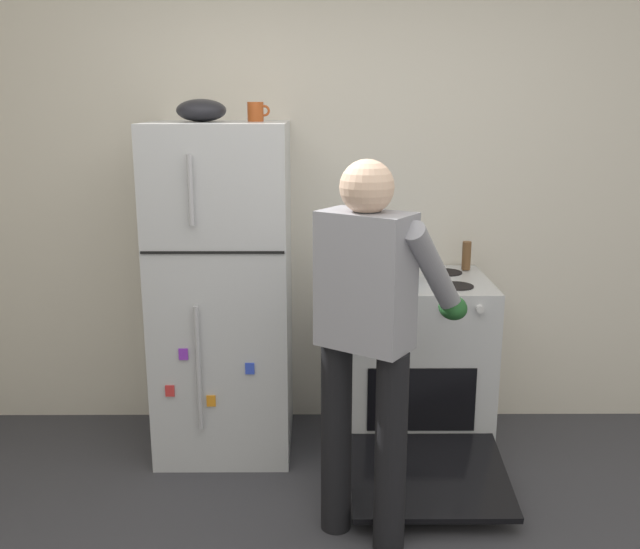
# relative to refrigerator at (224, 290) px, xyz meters

# --- Properties ---
(kitchen_wall_back) EXTENTS (6.00, 0.10, 2.70)m
(kitchen_wall_back) POSITION_rel_refrigerator_xyz_m (0.55, 0.38, 0.49)
(kitchen_wall_back) COLOR silver
(kitchen_wall_back) RESTS_ON ground
(refrigerator) EXTENTS (0.68, 0.72, 1.71)m
(refrigerator) POSITION_rel_refrigerator_xyz_m (0.00, 0.00, 0.00)
(refrigerator) COLOR silver
(refrigerator) RESTS_ON ground
(stove_range) EXTENTS (0.76, 1.22, 0.92)m
(stove_range) POSITION_rel_refrigerator_xyz_m (1.00, -0.02, -0.41)
(stove_range) COLOR silver
(stove_range) RESTS_ON ground
(person_cook) EXTENTS (0.67, 0.72, 1.60)m
(person_cook) POSITION_rel_refrigerator_xyz_m (0.69, -0.85, 0.10)
(person_cook) COLOR black
(person_cook) RESTS_ON ground
(red_pot) EXTENTS (0.38, 0.28, 0.13)m
(red_pot) POSITION_rel_refrigerator_xyz_m (0.84, -0.05, 0.13)
(red_pot) COLOR #19479E
(red_pot) RESTS_ON stove_range
(coffee_mug) EXTENTS (0.11, 0.08, 0.10)m
(coffee_mug) POSITION_rel_refrigerator_xyz_m (0.18, 0.05, 0.90)
(coffee_mug) COLOR #B24C1E
(coffee_mug) RESTS_ON refrigerator
(pepper_mill) EXTENTS (0.05, 0.05, 0.15)m
(pepper_mill) POSITION_rel_refrigerator_xyz_m (1.30, 0.20, 0.14)
(pepper_mill) COLOR brown
(pepper_mill) RESTS_ON stove_range
(mixing_bowl) EXTENTS (0.24, 0.24, 0.11)m
(mixing_bowl) POSITION_rel_refrigerator_xyz_m (-0.08, 0.00, 0.91)
(mixing_bowl) COLOR black
(mixing_bowl) RESTS_ON refrigerator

